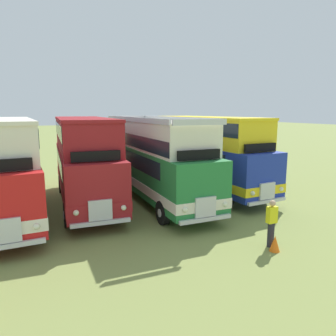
{
  "coord_description": "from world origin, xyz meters",
  "views": [
    {
      "loc": [
        -2.61,
        -16.19,
        4.83
      ],
      "look_at": [
        4.42,
        -0.17,
        1.7
      ],
      "focal_mm": 34.14,
      "sensor_mm": 36.0,
      "label": 1
    }
  ],
  "objects_px": {
    "bus_fourth_in_row": "(154,157)",
    "marshal_person": "(271,223)",
    "cone_near_end": "(275,243)",
    "bus_second_in_row": "(5,164)",
    "bus_fifth_in_row": "(208,151)",
    "bus_third_in_row": "(85,157)"
  },
  "relations": [
    {
      "from": "bus_second_in_row",
      "to": "bus_third_in_row",
      "type": "relative_size",
      "value": 1.06
    },
    {
      "from": "bus_fifth_in_row",
      "to": "bus_second_in_row",
      "type": "bearing_deg",
      "value": -177.26
    },
    {
      "from": "bus_fourth_in_row",
      "to": "marshal_person",
      "type": "bearing_deg",
      "value": -79.15
    },
    {
      "from": "cone_near_end",
      "to": "bus_third_in_row",
      "type": "bearing_deg",
      "value": 120.22
    },
    {
      "from": "bus_second_in_row",
      "to": "bus_fifth_in_row",
      "type": "relative_size",
      "value": 1.04
    },
    {
      "from": "bus_second_in_row",
      "to": "bus_fourth_in_row",
      "type": "bearing_deg",
      "value": 1.2
    },
    {
      "from": "bus_second_in_row",
      "to": "cone_near_end",
      "type": "bearing_deg",
      "value": -42.65
    },
    {
      "from": "bus_third_in_row",
      "to": "cone_near_end",
      "type": "bearing_deg",
      "value": -59.78
    },
    {
      "from": "cone_near_end",
      "to": "marshal_person",
      "type": "height_order",
      "value": "marshal_person"
    },
    {
      "from": "bus_fourth_in_row",
      "to": "bus_third_in_row",
      "type": "bearing_deg",
      "value": 172.83
    },
    {
      "from": "bus_fourth_in_row",
      "to": "marshal_person",
      "type": "xyz_separation_m",
      "value": [
        1.49,
        -7.76,
        -1.48
      ]
    },
    {
      "from": "bus_second_in_row",
      "to": "bus_fifth_in_row",
      "type": "bearing_deg",
      "value": 2.74
    },
    {
      "from": "marshal_person",
      "to": "bus_second_in_row",
      "type": "bearing_deg",
      "value": 139.1
    },
    {
      "from": "bus_third_in_row",
      "to": "bus_second_in_row",
      "type": "bearing_deg",
      "value": -170.53
    },
    {
      "from": "bus_fourth_in_row",
      "to": "marshal_person",
      "type": "height_order",
      "value": "bus_fourth_in_row"
    },
    {
      "from": "bus_third_in_row",
      "to": "marshal_person",
      "type": "distance_m",
      "value": 9.81
    },
    {
      "from": "bus_third_in_row",
      "to": "marshal_person",
      "type": "height_order",
      "value": "bus_third_in_row"
    },
    {
      "from": "bus_fifth_in_row",
      "to": "marshal_person",
      "type": "relative_size",
      "value": 5.82
    },
    {
      "from": "bus_fourth_in_row",
      "to": "marshal_person",
      "type": "distance_m",
      "value": 8.04
    },
    {
      "from": "bus_third_in_row",
      "to": "bus_fourth_in_row",
      "type": "relative_size",
      "value": 0.87
    },
    {
      "from": "bus_fourth_in_row",
      "to": "cone_near_end",
      "type": "bearing_deg",
      "value": -80.5
    },
    {
      "from": "bus_fifth_in_row",
      "to": "cone_near_end",
      "type": "height_order",
      "value": "bus_fifth_in_row"
    }
  ]
}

